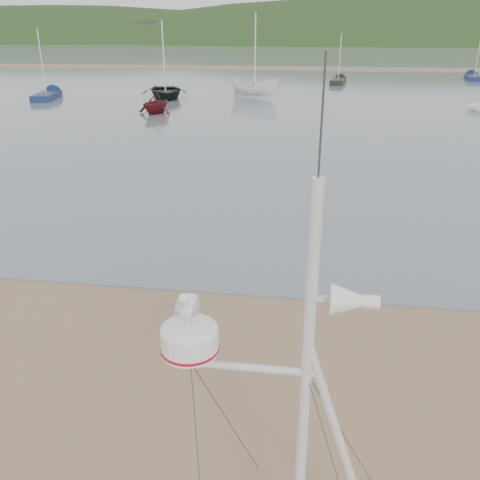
# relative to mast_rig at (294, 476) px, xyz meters

# --- Properties ---
(ground) EXTENTS (560.00, 560.00, 0.00)m
(ground) POSITION_rel_mast_rig_xyz_m (-2.51, 1.66, -1.22)
(ground) COLOR #83654B
(ground) RESTS_ON ground
(water) EXTENTS (560.00, 256.00, 0.04)m
(water) POSITION_rel_mast_rig_xyz_m (-2.51, 133.66, -1.20)
(water) COLOR slate
(water) RESTS_ON ground
(sandbar) EXTENTS (560.00, 7.00, 0.07)m
(sandbar) POSITION_rel_mast_rig_xyz_m (-2.51, 71.66, -1.15)
(sandbar) COLOR #83654B
(sandbar) RESTS_ON water
(hill_ridge) EXTENTS (620.00, 180.00, 80.00)m
(hill_ridge) POSITION_rel_mast_rig_xyz_m (16.01, 236.66, -20.92)
(hill_ridge) COLOR #1D3315
(hill_ridge) RESTS_ON ground
(far_cottages) EXTENTS (294.40, 6.30, 8.00)m
(far_cottages) POSITION_rel_mast_rig_xyz_m (0.49, 197.66, 2.78)
(far_cottages) COLOR silver
(far_cottages) RESTS_ON ground
(mast_rig) EXTENTS (2.25, 2.40, 5.07)m
(mast_rig) POSITION_rel_mast_rig_xyz_m (0.00, 0.00, 0.00)
(mast_rig) COLOR silver
(mast_rig) RESTS_ON ground
(boat_dark) EXTENTS (3.85, 2.25, 5.19)m
(boat_dark) POSITION_rel_mast_rig_xyz_m (-11.82, 37.16, 1.41)
(boat_dark) COLOR black
(boat_dark) RESTS_ON water
(boat_red) EXTENTS (2.70, 2.12, 2.74)m
(boat_red) POSITION_rel_mast_rig_xyz_m (-10.24, 29.26, 0.18)
(boat_red) COLOR maroon
(boat_red) RESTS_ON water
(boat_white) EXTENTS (2.13, 2.10, 4.30)m
(boat_white) POSITION_rel_mast_rig_xyz_m (-4.76, 38.40, 0.96)
(boat_white) COLOR white
(boat_white) RESTS_ON water
(sailboat_blue_far) EXTENTS (2.04, 6.00, 5.89)m
(sailboat_blue_far) POSITION_rel_mast_rig_xyz_m (17.25, 58.38, -0.92)
(sailboat_blue_far) COLOR #16264E
(sailboat_blue_far) RESTS_ON ground
(sailboat_dark_mid) EXTENTS (1.99, 5.17, 5.08)m
(sailboat_dark_mid) POSITION_rel_mast_rig_xyz_m (2.48, 51.72, -0.92)
(sailboat_dark_mid) COLOR black
(sailboat_dark_mid) RESTS_ON ground
(sailboat_blue_near) EXTENTS (2.49, 5.77, 5.62)m
(sailboat_blue_near) POSITION_rel_mast_rig_xyz_m (-21.19, 36.38, -0.92)
(sailboat_blue_near) COLOR #16264E
(sailboat_blue_near) RESTS_ON ground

